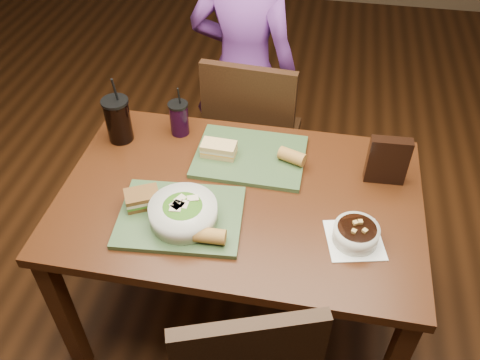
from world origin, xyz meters
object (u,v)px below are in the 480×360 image
object	(u,v)px
diner	(244,72)
salad_bowl	(183,212)
cup_cola	(118,120)
tray_far	(250,156)
sandwich_near	(142,199)
baguette_near	(210,236)
dining_table	(240,211)
baguette_far	(292,156)
chair_far	(251,135)
sandwich_far	(219,149)
tray_near	(181,217)
cup_berry	(179,118)
soup_bowl	(356,234)
chip_bag	(388,161)

from	to	relation	value
diner	salad_bowl	size ratio (longest dim) A/B	6.40
cup_cola	tray_far	bearing A→B (deg)	-2.79
sandwich_near	baguette_near	size ratio (longest dim) A/B	1.36
dining_table	baguette_far	xyz separation A→B (m)	(0.16, 0.19, 0.13)
baguette_near	tray_far	bearing A→B (deg)	83.31
sandwich_near	baguette_near	xyz separation A→B (m)	(0.27, -0.12, -0.00)
tray_far	cup_cola	world-z (taller)	cup_cola
chair_far	cup_cola	distance (m)	0.69
dining_table	baguette_far	bearing A→B (deg)	49.62
salad_bowl	cup_cola	xyz separation A→B (m)	(-0.37, 0.40, 0.04)
diner	baguette_far	size ratio (longest dim) A/B	14.38
tray_far	cup_cola	distance (m)	0.54
sandwich_far	salad_bowl	bearing A→B (deg)	-96.81
tray_near	sandwich_far	bearing A→B (deg)	79.81
diner	sandwich_near	size ratio (longest dim) A/B	10.53
tray_far	sandwich_near	xyz separation A→B (m)	(-0.32, -0.33, 0.04)
sandwich_near	cup_cola	size ratio (longest dim) A/B	0.48
tray_near	cup_berry	distance (m)	0.49
sandwich_near	cup_cola	xyz separation A→B (m)	(-0.22, 0.36, 0.05)
tray_near	tray_far	xyz separation A→B (m)	(0.18, 0.36, 0.00)
cup_berry	baguette_near	bearing A→B (deg)	-65.38
soup_bowl	cup_berry	world-z (taller)	cup_berry
chip_bag	baguette_far	bearing A→B (deg)	173.90
baguette_near	cup_cola	world-z (taller)	cup_cola
tray_near	chip_bag	distance (m)	0.77
tray_near	soup_bowl	world-z (taller)	soup_bowl
tray_far	cup_berry	world-z (taller)	cup_berry
baguette_far	chip_bag	bearing A→B (deg)	-3.41
tray_far	baguette_far	xyz separation A→B (m)	(0.16, -0.01, 0.03)
sandwich_near	cup_berry	size ratio (longest dim) A/B	0.63
dining_table	soup_bowl	xyz separation A→B (m)	(0.41, -0.14, 0.12)
chip_bag	sandwich_far	bearing A→B (deg)	176.30
salad_bowl	baguette_far	distance (m)	0.49
salad_bowl	soup_bowl	distance (m)	0.57
chair_far	baguette_near	distance (m)	0.91
baguette_far	sandwich_near	bearing A→B (deg)	-146.34
tray_near	tray_far	bearing A→B (deg)	63.38
tray_near	soup_bowl	xyz separation A→B (m)	(0.59, 0.01, 0.02)
baguette_far	dining_table	bearing A→B (deg)	-130.38
cup_cola	chip_bag	world-z (taller)	cup_cola
tray_near	tray_far	size ratio (longest dim) A/B	1.00
cup_cola	cup_berry	size ratio (longest dim) A/B	1.31
dining_table	salad_bowl	world-z (taller)	salad_bowl
soup_bowl	diner	bearing A→B (deg)	118.86
sandwich_far	chair_far	bearing A→B (deg)	82.98
chair_far	salad_bowl	size ratio (longest dim) A/B	4.20
diner	salad_bowl	xyz separation A→B (m)	(-0.02, -1.04, 0.07)
salad_bowl	sandwich_far	bearing A→B (deg)	83.19
baguette_near	cup_cola	size ratio (longest dim) A/B	0.36
tray_near	salad_bowl	size ratio (longest dim) A/B	1.83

